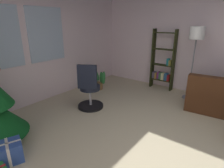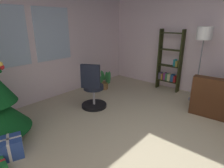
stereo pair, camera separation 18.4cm
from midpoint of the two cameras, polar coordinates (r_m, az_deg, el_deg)
name	(u,v)px [view 1 (the left image)]	position (r m, az deg, el deg)	size (l,w,h in m)	color
ground_plane	(173,151)	(3.12, 16.75, -19.20)	(5.25, 6.39, 0.10)	#C6B892
wall_back_with_windows	(40,41)	(4.65, -22.52, 12.19)	(5.25, 0.12, 2.80)	silver
wall_right_with_frames	(220,40)	(5.13, 29.52, 11.65)	(0.12, 6.39, 2.80)	silver
gift_box_blue	(8,152)	(3.07, -30.98, -17.71)	(0.42, 0.39, 0.29)	#2D4C99
office_chair	(90,92)	(4.02, -8.28, -2.33)	(0.58, 0.57, 1.01)	black
bookshelf	(163,64)	(5.30, 14.50, 6.11)	(0.18, 0.64, 1.65)	black
floor_lamp	(196,39)	(4.67, 23.58, 12.57)	(0.33, 0.33, 1.73)	slate
potted_plant	(99,81)	(5.20, -4.97, 0.80)	(0.42, 0.47, 0.54)	olive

